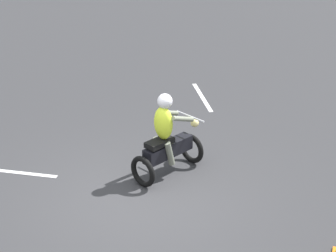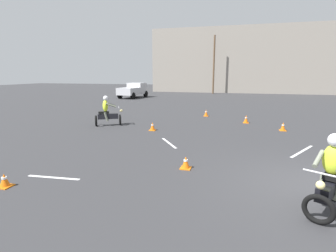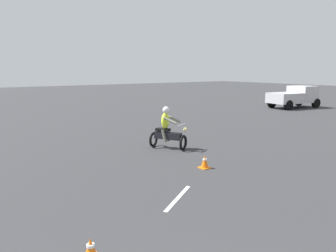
% 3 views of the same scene
% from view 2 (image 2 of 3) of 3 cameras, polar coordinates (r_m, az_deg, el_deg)
% --- Properties ---
extents(ground_plane, '(120.00, 120.00, 0.00)m').
position_cam_2_polar(ground_plane, '(7.61, 30.25, -12.14)').
color(ground_plane, '#333335').
extents(motorcycle_rider_foreground, '(1.19, 1.52, 1.66)m').
position_cam_2_polar(motorcycle_rider_foreground, '(6.42, 31.77, -9.61)').
color(motorcycle_rider_foreground, black).
rests_on(motorcycle_rider_foreground, ground).
extents(motorcycle_rider_background, '(1.52, 1.20, 1.66)m').
position_cam_2_polar(motorcycle_rider_background, '(14.78, -13.09, 2.85)').
color(motorcycle_rider_background, black).
rests_on(motorcycle_rider_background, ground).
extents(pickup_truck, '(2.46, 4.35, 1.73)m').
position_cam_2_polar(pickup_truck, '(31.62, -7.60, 7.79)').
color(pickup_truck, black).
rests_on(pickup_truck, ground).
extents(traffic_cone_near_right, '(0.32, 0.32, 0.45)m').
position_cam_2_polar(traffic_cone_near_right, '(17.89, 8.29, 2.81)').
color(traffic_cone_near_right, orange).
rests_on(traffic_cone_near_right, ground).
extents(traffic_cone_mid_center, '(0.32, 0.32, 0.42)m').
position_cam_2_polar(traffic_cone_mid_center, '(13.27, -3.39, -0.11)').
color(traffic_cone_mid_center, orange).
rests_on(traffic_cone_mid_center, ground).
extents(traffic_cone_mid_left, '(0.32, 0.32, 0.35)m').
position_cam_2_polar(traffic_cone_mid_left, '(7.95, -32.02, -10.04)').
color(traffic_cone_mid_left, orange).
rests_on(traffic_cone_mid_left, ground).
extents(traffic_cone_far_right, '(0.32, 0.32, 0.38)m').
position_cam_2_polar(traffic_cone_far_right, '(8.02, 3.88, -7.98)').
color(traffic_cone_far_right, orange).
rests_on(traffic_cone_far_right, ground).
extents(traffic_cone_far_center, '(0.32, 0.32, 0.46)m').
position_cam_2_polar(traffic_cone_far_center, '(15.92, 16.63, 1.42)').
color(traffic_cone_far_center, orange).
rests_on(traffic_cone_far_center, ground).
extents(traffic_cone_far_left, '(0.32, 0.32, 0.43)m').
position_cam_2_polar(traffic_cone_far_left, '(14.41, 23.75, -0.14)').
color(traffic_cone_far_left, orange).
rests_on(traffic_cone_far_left, ground).
extents(lane_stripe_ne, '(1.15, 1.89, 0.01)m').
position_cam_2_polar(lane_stripe_ne, '(10.96, 27.17, -4.90)').
color(lane_stripe_ne, silver).
rests_on(lane_stripe_ne, ground).
extents(lane_stripe_nw, '(1.03, 1.48, 0.01)m').
position_cam_2_polar(lane_stripe_nw, '(10.90, 0.21, -3.70)').
color(lane_stripe_nw, silver).
rests_on(lane_stripe_nw, ground).
extents(lane_stripe_w, '(1.56, 0.23, 0.01)m').
position_cam_2_polar(lane_stripe_w, '(8.06, -23.65, -10.22)').
color(lane_stripe_w, silver).
rests_on(lane_stripe_w, ground).
extents(utility_pole_far, '(0.24, 0.24, 8.05)m').
position_cam_2_polar(utility_pole_far, '(38.32, 9.94, 12.96)').
color(utility_pole_far, brown).
rests_on(utility_pole_far, ground).
extents(building_backdrop, '(33.51, 8.40, 9.54)m').
position_cam_2_polar(building_backdrop, '(44.34, 20.10, 13.18)').
color(building_backdrop, gray).
rests_on(building_backdrop, ground).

